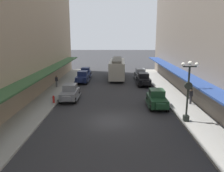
{
  "coord_description": "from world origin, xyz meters",
  "views": [
    {
      "loc": [
        0.23,
        -18.68,
        7.32
      ],
      "look_at": [
        0.0,
        6.0,
        1.8
      ],
      "focal_mm": 36.3,
      "sensor_mm": 36.0,
      "label": 1
    }
  ],
  "objects_px": {
    "streetcar": "(117,68)",
    "pedestrian_1": "(57,81)",
    "parked_car_1": "(144,79)",
    "pedestrian_0": "(191,96)",
    "parked_car_0": "(70,92)",
    "fire_hydrant": "(54,99)",
    "parked_car_4": "(82,77)",
    "parked_car_2": "(157,98)",
    "lamp_post_with_clock": "(188,89)",
    "parked_car_3": "(141,74)",
    "parked_car_5": "(85,73)"
  },
  "relations": [
    {
      "from": "streetcar",
      "to": "pedestrian_0",
      "type": "xyz_separation_m",
      "value": [
        7.68,
        -15.44,
        -0.89
      ]
    },
    {
      "from": "parked_car_1",
      "to": "pedestrian_1",
      "type": "bearing_deg",
      "value": -171.35
    },
    {
      "from": "parked_car_0",
      "to": "pedestrian_0",
      "type": "height_order",
      "value": "parked_car_0"
    },
    {
      "from": "parked_car_2",
      "to": "parked_car_5",
      "type": "height_order",
      "value": "same"
    },
    {
      "from": "lamp_post_with_clock",
      "to": "streetcar",
      "type": "bearing_deg",
      "value": 105.47
    },
    {
      "from": "streetcar",
      "to": "fire_hydrant",
      "type": "distance_m",
      "value": 16.78
    },
    {
      "from": "parked_car_5",
      "to": "pedestrian_0",
      "type": "bearing_deg",
      "value": -50.06
    },
    {
      "from": "streetcar",
      "to": "lamp_post_with_clock",
      "type": "relative_size",
      "value": 1.87
    },
    {
      "from": "parked_car_2",
      "to": "streetcar",
      "type": "bearing_deg",
      "value": 103.76
    },
    {
      "from": "parked_car_1",
      "to": "parked_car_5",
      "type": "bearing_deg",
      "value": 147.98
    },
    {
      "from": "pedestrian_0",
      "to": "parked_car_0",
      "type": "bearing_deg",
      "value": 172.08
    },
    {
      "from": "parked_car_0",
      "to": "lamp_post_with_clock",
      "type": "height_order",
      "value": "lamp_post_with_clock"
    },
    {
      "from": "parked_car_3",
      "to": "streetcar",
      "type": "relative_size",
      "value": 0.45
    },
    {
      "from": "parked_car_2",
      "to": "pedestrian_1",
      "type": "distance_m",
      "value": 15.31
    },
    {
      "from": "streetcar",
      "to": "lamp_post_with_clock",
      "type": "bearing_deg",
      "value": -74.53
    },
    {
      "from": "streetcar",
      "to": "fire_hydrant",
      "type": "height_order",
      "value": "streetcar"
    },
    {
      "from": "parked_car_0",
      "to": "lamp_post_with_clock",
      "type": "relative_size",
      "value": 0.83
    },
    {
      "from": "parked_car_1",
      "to": "parked_car_5",
      "type": "relative_size",
      "value": 1.0
    },
    {
      "from": "streetcar",
      "to": "pedestrian_1",
      "type": "relative_size",
      "value": 5.9
    },
    {
      "from": "parked_car_1",
      "to": "pedestrian_0",
      "type": "relative_size",
      "value": 2.56
    },
    {
      "from": "parked_car_3",
      "to": "parked_car_4",
      "type": "bearing_deg",
      "value": -163.92
    },
    {
      "from": "parked_car_1",
      "to": "fire_hydrant",
      "type": "height_order",
      "value": "parked_car_1"
    },
    {
      "from": "parked_car_0",
      "to": "pedestrian_0",
      "type": "bearing_deg",
      "value": -7.92
    },
    {
      "from": "fire_hydrant",
      "to": "parked_car_0",
      "type": "bearing_deg",
      "value": 46.31
    },
    {
      "from": "parked_car_2",
      "to": "parked_car_4",
      "type": "xyz_separation_m",
      "value": [
        -9.45,
        12.4,
        0.0
      ]
    },
    {
      "from": "parked_car_1",
      "to": "parked_car_4",
      "type": "distance_m",
      "value": 9.57
    },
    {
      "from": "streetcar",
      "to": "pedestrian_0",
      "type": "height_order",
      "value": "streetcar"
    },
    {
      "from": "parked_car_2",
      "to": "streetcar",
      "type": "height_order",
      "value": "streetcar"
    },
    {
      "from": "lamp_post_with_clock",
      "to": "parked_car_0",
      "type": "bearing_deg",
      "value": 148.74
    },
    {
      "from": "parked_car_0",
      "to": "parked_car_2",
      "type": "distance_m",
      "value": 9.88
    },
    {
      "from": "pedestrian_1",
      "to": "pedestrian_0",
      "type": "bearing_deg",
      "value": -26.03
    },
    {
      "from": "pedestrian_1",
      "to": "fire_hydrant",
      "type": "bearing_deg",
      "value": -78.41
    },
    {
      "from": "pedestrian_1",
      "to": "parked_car_3",
      "type": "bearing_deg",
      "value": 27.1
    },
    {
      "from": "parked_car_1",
      "to": "pedestrian_0",
      "type": "distance_m",
      "value": 10.6
    },
    {
      "from": "parked_car_1",
      "to": "parked_car_4",
      "type": "bearing_deg",
      "value": 168.99
    },
    {
      "from": "parked_car_3",
      "to": "parked_car_2",
      "type": "bearing_deg",
      "value": -90.06
    },
    {
      "from": "parked_car_1",
      "to": "fire_hydrant",
      "type": "distance_m",
      "value": 14.6
    },
    {
      "from": "parked_car_2",
      "to": "streetcar",
      "type": "xyz_separation_m",
      "value": [
        -3.95,
        16.12,
        0.96
      ]
    },
    {
      "from": "parked_car_5",
      "to": "lamp_post_with_clock",
      "type": "height_order",
      "value": "lamp_post_with_clock"
    },
    {
      "from": "parked_car_1",
      "to": "pedestrian_1",
      "type": "xyz_separation_m",
      "value": [
        -12.57,
        -1.91,
        0.05
      ]
    },
    {
      "from": "parked_car_0",
      "to": "parked_car_5",
      "type": "relative_size",
      "value": 1.0
    },
    {
      "from": "parked_car_2",
      "to": "fire_hydrant",
      "type": "relative_size",
      "value": 5.21
    },
    {
      "from": "parked_car_3",
      "to": "streetcar",
      "type": "bearing_deg",
      "value": 166.07
    },
    {
      "from": "lamp_post_with_clock",
      "to": "fire_hydrant",
      "type": "bearing_deg",
      "value": 157.52
    },
    {
      "from": "fire_hydrant",
      "to": "parked_car_5",
      "type": "bearing_deg",
      "value": 84.31
    },
    {
      "from": "parked_car_0",
      "to": "fire_hydrant",
      "type": "height_order",
      "value": "parked_car_0"
    },
    {
      "from": "parked_car_5",
      "to": "fire_hydrant",
      "type": "relative_size",
      "value": 5.22
    },
    {
      "from": "parked_car_4",
      "to": "streetcar",
      "type": "xyz_separation_m",
      "value": [
        5.5,
        3.71,
        0.96
      ]
    },
    {
      "from": "parked_car_5",
      "to": "lamp_post_with_clock",
      "type": "xyz_separation_m",
      "value": [
        11.2,
        -20.79,
        2.04
      ]
    },
    {
      "from": "lamp_post_with_clock",
      "to": "fire_hydrant",
      "type": "distance_m",
      "value": 14.01
    }
  ]
}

